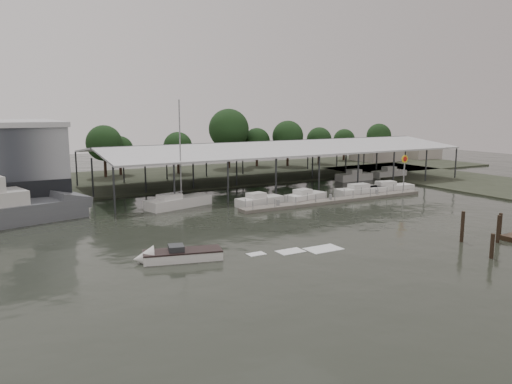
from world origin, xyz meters
TOP-DOWN VIEW (x-y plane):
  - ground at (0.00, 0.00)m, footprint 200.00×200.00m
  - land_strip_far at (0.00, 42.00)m, footprint 140.00×30.00m
  - land_strip_east at (45.00, 10.00)m, footprint 20.00×60.00m
  - covered_boat_shed at (17.00, 28.00)m, footprint 58.24×24.00m
  - floating_dock at (15.00, 10.00)m, footprint 28.00×2.00m
  - shell_fuel_sign at (27.00, 9.99)m, footprint 1.10×0.18m
  - distant_commercial_buildings at (59.03, 44.69)m, footprint 22.00×8.00m
  - white_sailboat at (-4.29, 16.75)m, footprint 8.86×4.81m
  - speedboat_underway at (-12.34, -3.76)m, footprint 17.64×6.26m
  - moored_cruiser_0 at (4.99, 12.81)m, footprint 6.45×3.07m
  - moored_cruiser_1 at (11.59, 12.20)m, footprint 6.35×3.47m
  - moored_cruiser_2 at (21.14, 12.22)m, footprint 8.00×2.61m
  - moored_cruiser_3 at (26.26, 12.27)m, footprint 7.94×3.18m
  - horizon_tree_line at (23.45, 47.90)m, footprint 69.70×10.15m

SIDE VIEW (x-z plane):
  - ground at x=0.00m, z-range 0.00..0.00m
  - land_strip_far at x=0.00m, z-range -0.05..0.25m
  - land_strip_east at x=45.00m, z-range -0.05..0.25m
  - floating_dock at x=15.00m, z-range -0.50..0.90m
  - speedboat_underway at x=-12.34m, z-range -0.61..1.39m
  - moored_cruiser_2 at x=21.14m, z-range -0.24..1.46m
  - moored_cruiser_0 at x=4.99m, z-range -0.24..1.46m
  - moored_cruiser_1 at x=11.59m, z-range -0.24..1.46m
  - moored_cruiser_3 at x=26.26m, z-range -0.24..1.46m
  - white_sailboat at x=-4.29m, z-range -5.98..7.29m
  - distant_commercial_buildings at x=59.03m, z-range -0.16..3.84m
  - shell_fuel_sign at x=27.00m, z-range 1.15..6.70m
  - covered_boat_shed at x=17.00m, z-range 2.65..9.61m
  - horizon_tree_line at x=23.45m, z-range 0.27..12.28m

